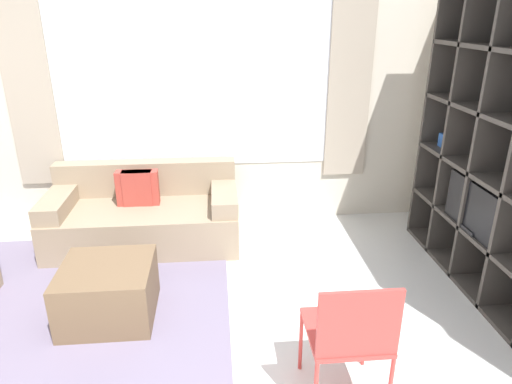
# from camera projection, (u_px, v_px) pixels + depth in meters

# --- Properties ---
(wall_back) EXTENTS (6.30, 0.11, 2.70)m
(wall_back) POSITION_uv_depth(u_px,v_px,m) (194.00, 96.00, 4.58)
(wall_back) COLOR beige
(wall_back) RESTS_ON ground_plane
(area_rug) EXTENTS (2.69, 2.18, 0.01)m
(area_rug) POSITION_uv_depth(u_px,v_px,m) (58.00, 302.00, 3.62)
(area_rug) COLOR slate
(area_rug) RESTS_ON ground_plane
(couch_main) EXTENTS (1.81, 0.86, 0.74)m
(couch_main) POSITION_uv_depth(u_px,v_px,m) (145.00, 215.00, 4.49)
(couch_main) COLOR gray
(couch_main) RESTS_ON ground_plane
(ottoman) EXTENTS (0.66, 0.64, 0.43)m
(ottoman) POSITION_uv_depth(u_px,v_px,m) (109.00, 292.00, 3.38)
(ottoman) COLOR brown
(ottoman) RESTS_ON ground_plane
(folding_chair) EXTENTS (0.44, 0.46, 0.86)m
(folding_chair) POSITION_uv_depth(u_px,v_px,m) (350.00, 332.00, 2.50)
(folding_chair) COLOR #CC3D38
(folding_chair) RESTS_ON ground_plane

